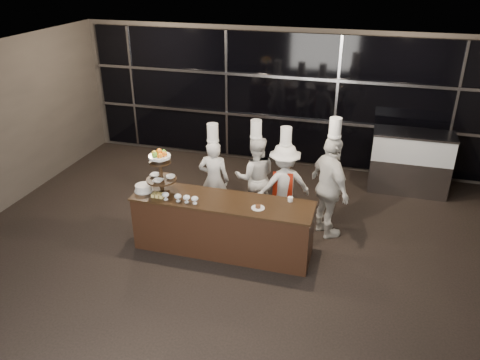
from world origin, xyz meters
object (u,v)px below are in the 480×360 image
(display_stand, at_px, (160,168))
(display_case, at_px, (410,159))
(layer_cake, at_px, (144,188))
(chef_a, at_px, (214,178))
(chef_d, at_px, (330,187))
(chef_b, at_px, (255,176))
(chef_c, at_px, (284,184))
(buffet_counter, at_px, (223,225))

(display_stand, xyz_separation_m, display_case, (3.92, 3.05, -0.65))
(layer_cake, relative_size, chef_a, 0.17)
(display_stand, relative_size, layer_cake, 2.48)
(layer_cake, relative_size, chef_d, 0.14)
(chef_b, height_order, chef_c, chef_b)
(display_stand, relative_size, chef_d, 0.36)
(display_stand, distance_m, chef_d, 2.75)
(display_case, height_order, chef_c, chef_c)
(chef_b, height_order, chef_d, chef_d)
(chef_c, height_order, chef_d, chef_d)
(display_stand, height_order, display_case, display_stand)
(display_case, distance_m, chef_b, 3.25)
(chef_d, bearing_deg, buffet_counter, -148.48)
(buffet_counter, distance_m, chef_d, 1.86)
(chef_a, bearing_deg, layer_cake, -128.91)
(display_stand, distance_m, layer_cake, 0.48)
(chef_b, bearing_deg, chef_c, -11.85)
(display_stand, distance_m, chef_b, 1.83)
(buffet_counter, relative_size, chef_c, 1.59)
(display_case, distance_m, chef_d, 2.52)
(layer_cake, bearing_deg, chef_c, 30.03)
(buffet_counter, bearing_deg, display_case, 46.21)
(buffet_counter, relative_size, display_case, 1.86)
(buffet_counter, height_order, chef_c, chef_c)
(buffet_counter, relative_size, display_stand, 3.81)
(chef_a, relative_size, chef_d, 0.86)
(chef_a, height_order, chef_b, chef_b)
(buffet_counter, relative_size, chef_d, 1.36)
(chef_c, xyz_separation_m, chef_d, (0.79, -0.19, 0.15))
(display_case, bearing_deg, chef_c, -138.63)
(display_stand, bearing_deg, display_case, 37.85)
(chef_c, bearing_deg, chef_d, -13.41)
(display_stand, height_order, chef_a, chef_a)
(layer_cake, relative_size, chef_c, 0.17)
(display_case, height_order, chef_d, chef_d)
(display_stand, bearing_deg, chef_d, 20.42)
(layer_cake, xyz_separation_m, chef_b, (1.52, 1.30, -0.19))
(layer_cake, distance_m, chef_b, 2.00)
(buffet_counter, height_order, chef_d, chef_d)
(layer_cake, xyz_separation_m, chef_a, (0.83, 1.03, -0.20))
(chef_a, bearing_deg, chef_b, 21.42)
(display_case, relative_size, chef_c, 0.85)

